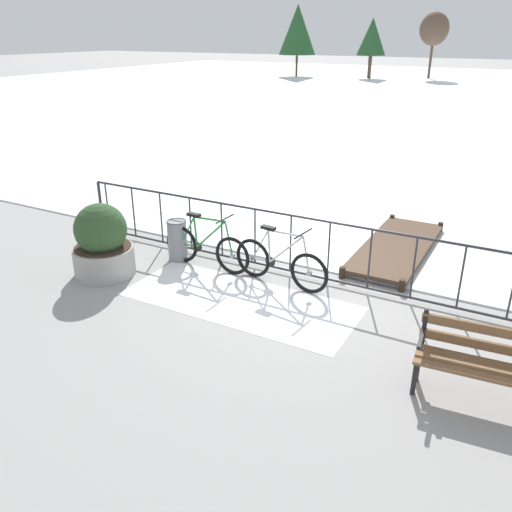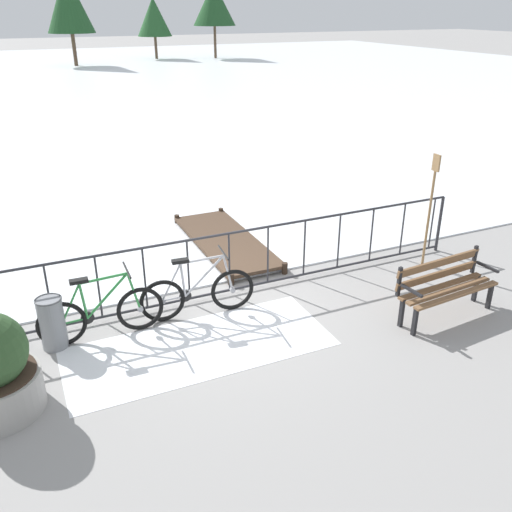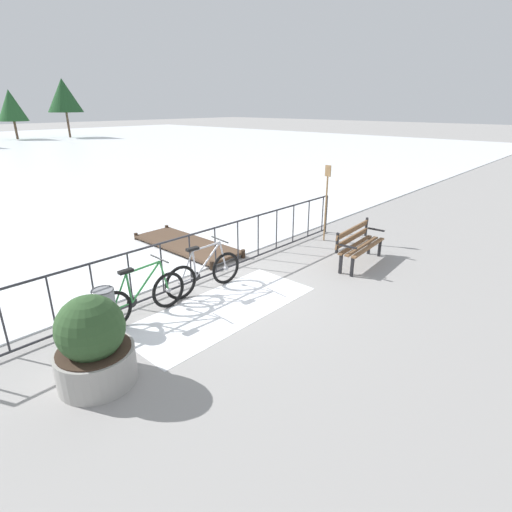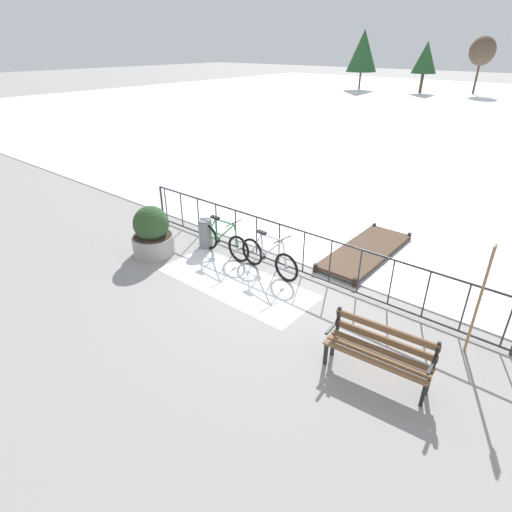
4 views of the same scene
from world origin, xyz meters
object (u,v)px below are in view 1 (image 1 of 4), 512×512
Objects in this scene: bicycle_second at (280,263)px; bicycle_near_railing at (206,248)px; park_bench at (494,360)px; planter_with_shrub at (102,243)px; trash_bin at (177,240)px.

bicycle_near_railing is at bearing -179.00° from bicycle_second.
planter_with_shrub reaches higher than park_bench.
bicycle_second is 2.03m from trash_bin.
park_bench is 6.04m from planter_with_shrub.
bicycle_second is at bearing 1.00° from bicycle_near_railing.
planter_with_shrub is at bearing 176.11° from park_bench.
park_bench is at bearing -3.89° from planter_with_shrub.
bicycle_second is at bearing -0.48° from trash_bin.
planter_with_shrub is 1.30m from trash_bin.
bicycle_near_railing is 1.71m from planter_with_shrub.
bicycle_near_railing is 4.90m from park_bench.
trash_bin is (-2.03, 0.02, 0.00)m from bicycle_second.
planter_with_shrub reaches higher than bicycle_second.
bicycle_near_railing and bicycle_second have the same top height.
trash_bin is at bearing 179.52° from bicycle_second.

